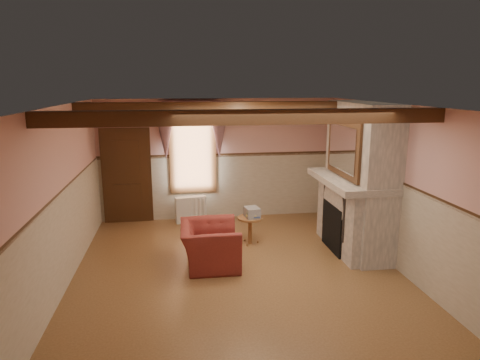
{
  "coord_description": "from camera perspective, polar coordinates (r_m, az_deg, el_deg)",
  "views": [
    {
      "loc": [
        -0.95,
        -6.79,
        3.14
      ],
      "look_at": [
        0.18,
        0.8,
        1.39
      ],
      "focal_mm": 32.0,
      "sensor_mm": 36.0,
      "label": 1
    }
  ],
  "objects": [
    {
      "name": "radiator",
      "position": [
        9.91,
        -6.56,
        -3.91
      ],
      "size": [
        0.72,
        0.29,
        0.6
      ],
      "primitive_type": "cube",
      "rotation": [
        0.0,
        0.0,
        0.17
      ],
      "color": "silver",
      "rests_on": "floor"
    },
    {
      "name": "ceiling",
      "position": [
        6.87,
        -0.49,
        9.98
      ],
      "size": [
        5.5,
        6.0,
        0.01
      ],
      "primitive_type": "cube",
      "color": "silver",
      "rests_on": "wall_back"
    },
    {
      "name": "oil_lamp",
      "position": [
        8.74,
        13.17,
        2.06
      ],
      "size": [
        0.11,
        0.11,
        0.28
      ],
      "primitive_type": "cylinder",
      "color": "gold",
      "rests_on": "mantel"
    },
    {
      "name": "ceiling_beam_front",
      "position": [
        5.69,
        1.21,
        8.38
      ],
      "size": [
        5.5,
        0.18,
        0.2
      ],
      "primitive_type": "cube",
      "color": "black",
      "rests_on": "ceiling"
    },
    {
      "name": "door",
      "position": [
        10.02,
        -14.84,
        0.35
      ],
      "size": [
        1.1,
        0.1,
        2.1
      ],
      "primitive_type": "cube",
      "color": "black",
      "rests_on": "floor"
    },
    {
      "name": "wall_front",
      "position": [
        4.28,
        5.25,
        -11.22
      ],
      "size": [
        5.5,
        0.02,
        2.8
      ],
      "primitive_type": "cube",
      "color": "#CE968F",
      "rests_on": "floor"
    },
    {
      "name": "book_stack",
      "position": [
        8.44,
        1.62,
        -4.34
      ],
      "size": [
        0.31,
        0.36,
        0.2
      ],
      "primitive_type": "cube",
      "rotation": [
        0.0,
        0.0,
        0.15
      ],
      "color": "#B7AD8C",
      "rests_on": "side_table"
    },
    {
      "name": "ceiling_beam_back",
      "position": [
        8.06,
        -1.69,
        9.68
      ],
      "size": [
        5.5,
        0.18,
        0.2
      ],
      "primitive_type": "cube",
      "color": "black",
      "rests_on": "ceiling"
    },
    {
      "name": "wall_right",
      "position": [
        7.93,
        19.62,
        -0.61
      ],
      "size": [
        0.02,
        6.0,
        2.8
      ],
      "primitive_type": "cube",
      "color": "#CE968F",
      "rests_on": "floor"
    },
    {
      "name": "armchair",
      "position": [
        7.58,
        -4.06,
        -8.63
      ],
      "size": [
        1.02,
        1.16,
        0.74
      ],
      "primitive_type": "imported",
      "rotation": [
        0.0,
        0.0,
        1.56
      ],
      "color": "maroon",
      "rests_on": "floor"
    },
    {
      "name": "fireplace",
      "position": [
        8.31,
        15.72,
        0.25
      ],
      "size": [
        0.85,
        2.0,
        2.8
      ],
      "primitive_type": "cube",
      "color": "gray",
      "rests_on": "floor"
    },
    {
      "name": "jar_yellow",
      "position": [
        7.78,
        16.03,
        -0.01
      ],
      "size": [
        0.06,
        0.06,
        0.12
      ],
      "primitive_type": "cylinder",
      "color": "gold",
      "rests_on": "mantel"
    },
    {
      "name": "firebox",
      "position": [
        8.4,
        12.67,
        -6.17
      ],
      "size": [
        0.2,
        0.95,
        0.9
      ],
      "primitive_type": "cube",
      "color": "black",
      "rests_on": "floor"
    },
    {
      "name": "mantel_clock",
      "position": [
        8.81,
        12.99,
        1.89
      ],
      "size": [
        0.14,
        0.24,
        0.2
      ],
      "primitive_type": "cube",
      "color": "black",
      "rests_on": "mantel"
    },
    {
      "name": "overmantel_mirror",
      "position": [
        8.07,
        13.59,
        4.12
      ],
      "size": [
        0.06,
        1.44,
        1.04
      ],
      "primitive_type": "cube",
      "color": "silver",
      "rests_on": "fireplace"
    },
    {
      "name": "candle_red",
      "position": [
        7.83,
        15.86,
        0.23
      ],
      "size": [
        0.06,
        0.06,
        0.16
      ],
      "primitive_type": "cylinder",
      "color": "maroon",
      "rests_on": "mantel"
    },
    {
      "name": "side_table",
      "position": [
        8.57,
        1.34,
        -6.72
      ],
      "size": [
        0.54,
        0.54,
        0.55
      ],
      "primitive_type": "cylinder",
      "rotation": [
        0.0,
        0.0,
        -0.08
      ],
      "color": "brown",
      "rests_on": "floor"
    },
    {
      "name": "bowl",
      "position": [
        8.23,
        14.62,
        0.66
      ],
      "size": [
        0.38,
        0.38,
        0.09
      ],
      "primitive_type": "imported",
      "color": "brown",
      "rests_on": "mantel"
    },
    {
      "name": "wall_back",
      "position": [
        9.99,
        -2.86,
        2.78
      ],
      "size": [
        5.5,
        0.02,
        2.8
      ],
      "primitive_type": "cube",
      "color": "#CE968F",
      "rests_on": "floor"
    },
    {
      "name": "chair_rail",
      "position": [
        7.05,
        -0.47,
        -0.63
      ],
      "size": [
        5.5,
        6.0,
        0.08
      ],
      "primitive_type": null,
      "color": "black",
      "rests_on": "wainscot"
    },
    {
      "name": "floor",
      "position": [
        7.55,
        -0.44,
        -11.77
      ],
      "size": [
        5.5,
        6.0,
        0.01
      ],
      "primitive_type": "cube",
      "color": "brown",
      "rests_on": "ground"
    },
    {
      "name": "wall_left",
      "position": [
        7.24,
        -22.57,
        -2.09
      ],
      "size": [
        0.02,
        6.0,
        2.8
      ],
      "primitive_type": "cube",
      "color": "#CE968F",
      "rests_on": "floor"
    },
    {
      "name": "window",
      "position": [
        9.88,
        -6.33,
        4.07
      ],
      "size": [
        1.06,
        0.08,
        2.02
      ],
      "primitive_type": "cube",
      "color": "white",
      "rests_on": "wall_back"
    },
    {
      "name": "mantel",
      "position": [
        8.25,
        14.57,
        -0.06
      ],
      "size": [
        1.05,
        2.05,
        0.12
      ],
      "primitive_type": "cube",
      "color": "gray",
      "rests_on": "fireplace"
    },
    {
      "name": "wainscot",
      "position": [
        7.27,
        -0.45,
        -6.39
      ],
      "size": [
        5.5,
        6.0,
        1.5
      ],
      "primitive_type": null,
      "color": "#C3B49C",
      "rests_on": "floor"
    },
    {
      "name": "window_drapes",
      "position": [
        9.72,
        -6.4,
        7.49
      ],
      "size": [
        1.3,
        0.14,
        1.4
      ],
      "primitive_type": "cube",
      "color": "gray",
      "rests_on": "wall_back"
    }
  ]
}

